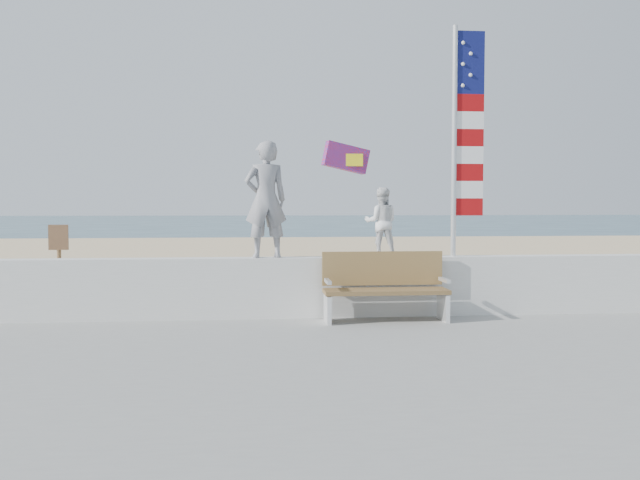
# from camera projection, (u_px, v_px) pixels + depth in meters

# --- Properties ---
(ground) EXTENTS (220.00, 220.00, 0.00)m
(ground) POSITION_uv_depth(u_px,v_px,m) (318.00, 358.00, 8.25)
(ground) COLOR #2F4E5E
(ground) RESTS_ON ground
(sand) EXTENTS (90.00, 40.00, 0.08)m
(sand) POSITION_uv_depth(u_px,v_px,m) (284.00, 277.00, 17.19)
(sand) COLOR beige
(sand) RESTS_ON ground
(seawall) EXTENTS (30.00, 0.35, 0.90)m
(seawall) POSITION_uv_depth(u_px,v_px,m) (306.00, 287.00, 10.20)
(seawall) COLOR silver
(seawall) RESTS_ON boardwalk
(adult) EXTENTS (0.70, 0.53, 1.74)m
(adult) POSITION_uv_depth(u_px,v_px,m) (266.00, 200.00, 10.07)
(adult) COLOR gray
(adult) RESTS_ON seawall
(child) EXTENTS (0.56, 0.47, 1.05)m
(child) POSITION_uv_depth(u_px,v_px,m) (381.00, 222.00, 10.27)
(child) COLOR white
(child) RESTS_ON seawall
(bench) EXTENTS (1.80, 0.57, 1.00)m
(bench) POSITION_uv_depth(u_px,v_px,m) (385.00, 286.00, 9.86)
(bench) COLOR brown
(bench) RESTS_ON boardwalk
(flag) EXTENTS (0.50, 0.08, 3.50)m
(flag) POSITION_uv_depth(u_px,v_px,m) (462.00, 131.00, 10.32)
(flag) COLOR white
(flag) RESTS_ON seawall
(parafoil_kite) EXTENTS (0.94, 0.38, 0.63)m
(parafoil_kite) POSITION_uv_depth(u_px,v_px,m) (347.00, 158.00, 12.83)
(parafoil_kite) COLOR red
(parafoil_kite) RESTS_ON ground
(sign) EXTENTS (0.32, 0.07, 1.46)m
(sign) POSITION_uv_depth(u_px,v_px,m) (59.00, 260.00, 11.25)
(sign) COLOR olive
(sign) RESTS_ON sand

